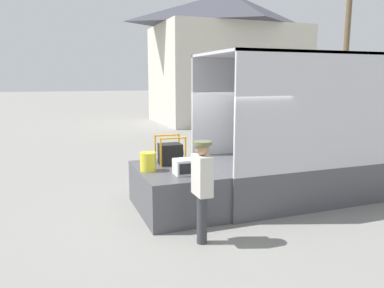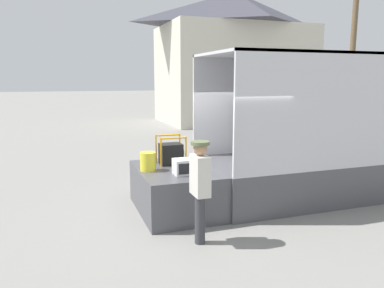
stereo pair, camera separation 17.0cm
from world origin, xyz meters
TOP-DOWN VIEW (x-y plane):
  - ground_plane at (0.00, 0.00)m, footprint 160.00×160.00m
  - box_truck at (4.00, -0.00)m, footprint 7.00×2.36m
  - tailgate_deck at (-0.80, 0.00)m, footprint 1.60×2.24m
  - microwave at (-0.74, -0.52)m, footprint 0.48×0.37m
  - portable_generator at (-0.76, 0.45)m, footprint 0.60×0.50m
  - orange_bucket at (-1.39, 0.02)m, footprint 0.33×0.33m
  - worker_person at (-0.88, -1.72)m, footprint 0.32×0.44m
  - house_backdrop at (7.74, 15.30)m, footprint 9.66×6.44m
  - utility_pole at (10.93, 8.15)m, footprint 1.80×0.28m

SIDE VIEW (x-z plane):
  - ground_plane at x=0.00m, z-range 0.00..0.00m
  - tailgate_deck at x=-0.80m, z-range 0.00..0.93m
  - box_truck at x=4.00m, z-range -0.73..2.66m
  - microwave at x=-0.74m, z-range 0.93..1.25m
  - worker_person at x=-0.88m, z-range 0.22..2.02m
  - orange_bucket at x=-1.39m, z-range 0.93..1.32m
  - portable_generator at x=-0.76m, z-range 0.85..1.50m
  - house_backdrop at x=7.74m, z-range 0.08..8.33m
  - utility_pole at x=10.93m, z-range 0.16..9.63m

